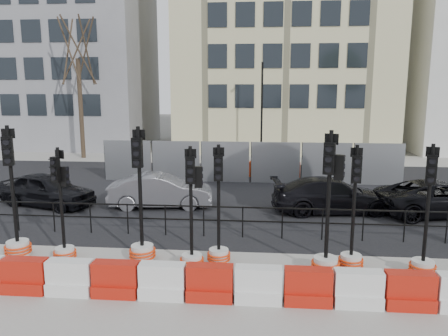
# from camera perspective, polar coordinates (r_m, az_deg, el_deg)

# --- Properties ---
(ground) EXTENTS (120.00, 120.00, 0.00)m
(ground) POSITION_cam_1_polar(r_m,az_deg,el_deg) (12.48, 2.18, -11.00)
(ground) COLOR #51514C
(ground) RESTS_ON ground
(sidewalk_near) EXTENTS (40.00, 6.00, 0.02)m
(sidewalk_near) POSITION_cam_1_polar(r_m,az_deg,el_deg) (9.76, 1.24, -17.44)
(sidewalk_near) COLOR gray
(sidewalk_near) RESTS_ON ground
(road) EXTENTS (40.00, 14.00, 0.03)m
(road) POSITION_cam_1_polar(r_m,az_deg,el_deg) (19.16, 3.23, -3.22)
(road) COLOR black
(road) RESTS_ON ground
(sidewalk_far) EXTENTS (40.00, 4.00, 0.02)m
(sidewalk_far) POSITION_cam_1_polar(r_m,az_deg,el_deg) (27.97, 3.83, 1.19)
(sidewalk_far) COLOR gray
(sidewalk_far) RESTS_ON ground
(building_grey) EXTENTS (11.00, 9.06, 14.00)m
(building_grey) POSITION_cam_1_polar(r_m,az_deg,el_deg) (36.67, -18.93, 13.85)
(building_grey) COLOR gray
(building_grey) RESTS_ON ground
(building_cream) EXTENTS (15.00, 10.06, 18.00)m
(building_cream) POSITION_cam_1_polar(r_m,az_deg,el_deg) (33.89, 7.82, 18.02)
(building_cream) COLOR beige
(building_cream) RESTS_ON ground
(kerb_railing) EXTENTS (18.00, 0.04, 1.00)m
(kerb_railing) POSITION_cam_1_polar(r_m,az_deg,el_deg) (13.39, 2.46, -6.37)
(kerb_railing) COLOR black
(kerb_railing) RESTS_ON ground
(heras_fencing) EXTENTS (14.33, 1.72, 2.00)m
(heras_fencing) POSITION_cam_1_polar(r_m,az_deg,el_deg) (21.82, 4.98, 0.19)
(heras_fencing) COLOR gray
(heras_fencing) RESTS_ON ground
(lamp_post_far) EXTENTS (0.12, 0.56, 6.00)m
(lamp_post_far) POSITION_cam_1_polar(r_m,az_deg,el_deg) (26.61, 4.95, 7.65)
(lamp_post_far) COLOR black
(lamp_post_far) RESTS_ON ground
(tree_bare_far) EXTENTS (2.00, 2.00, 9.00)m
(tree_bare_far) POSITION_cam_1_polar(r_m,az_deg,el_deg) (29.52, -18.60, 14.11)
(tree_bare_far) COLOR #473828
(tree_bare_far) RESTS_ON ground
(barrier_row) EXTENTS (14.65, 0.50, 0.80)m
(barrier_row) POSITION_cam_1_polar(r_m,az_deg,el_deg) (9.77, 1.33, -15.05)
(barrier_row) COLOR red
(barrier_row) RESTS_ON ground
(traffic_signal_a) EXTENTS (0.71, 0.71, 3.60)m
(traffic_signal_a) POSITION_cam_1_polar(r_m,az_deg,el_deg) (13.24, -25.50, -7.37)
(traffic_signal_a) COLOR silver
(traffic_signal_a) RESTS_ON ground
(traffic_signal_b) EXTENTS (0.60, 0.60, 3.07)m
(traffic_signal_b) POSITION_cam_1_polar(r_m,az_deg,el_deg) (12.43, -20.23, -8.19)
(traffic_signal_b) COLOR silver
(traffic_signal_b) RESTS_ON ground
(traffic_signal_c) EXTENTS (0.71, 0.71, 3.60)m
(traffic_signal_c) POSITION_cam_1_polar(r_m,az_deg,el_deg) (11.87, -10.72, -8.51)
(traffic_signal_c) COLOR silver
(traffic_signal_c) RESTS_ON ground
(traffic_signal_d) EXTENTS (0.62, 0.62, 3.17)m
(traffic_signal_d) POSITION_cam_1_polar(r_m,az_deg,el_deg) (11.21, -4.21, -9.46)
(traffic_signal_d) COLOR silver
(traffic_signal_d) RESTS_ON ground
(traffic_signal_e) EXTENTS (0.62, 0.62, 3.16)m
(traffic_signal_e) POSITION_cam_1_polar(r_m,az_deg,el_deg) (11.56, -0.70, -9.33)
(traffic_signal_e) COLOR silver
(traffic_signal_e) RESTS_ON ground
(traffic_signal_f) EXTENTS (0.71, 0.71, 3.59)m
(traffic_signal_f) POSITION_cam_1_polar(r_m,az_deg,el_deg) (11.14, 13.29, -9.32)
(traffic_signal_f) COLOR silver
(traffic_signal_f) RESTS_ON ground
(traffic_signal_g) EXTENTS (0.63, 0.63, 3.20)m
(traffic_signal_g) POSITION_cam_1_polar(r_m,az_deg,el_deg) (11.66, 16.35, -9.57)
(traffic_signal_g) COLOR silver
(traffic_signal_g) RESTS_ON ground
(traffic_signal_h) EXTENTS (0.65, 0.65, 3.28)m
(traffic_signal_h) POSITION_cam_1_polar(r_m,az_deg,el_deg) (11.87, 24.67, -9.68)
(traffic_signal_h) COLOR silver
(traffic_signal_h) RESTS_ON ground
(car_a) EXTENTS (3.74, 4.75, 1.32)m
(car_a) POSITION_cam_1_polar(r_m,az_deg,el_deg) (18.26, -22.09, -2.62)
(car_a) COLOR black
(car_a) RESTS_ON ground
(car_b) EXTENTS (2.24, 4.24, 1.30)m
(car_b) POSITION_cam_1_polar(r_m,az_deg,el_deg) (16.93, -8.25, -2.97)
(car_b) COLOR #57575C
(car_b) RESTS_ON ground
(car_c) EXTENTS (2.92, 4.89, 1.29)m
(car_c) POSITION_cam_1_polar(r_m,az_deg,el_deg) (16.58, 13.96, -3.48)
(car_c) COLOR black
(car_c) RESTS_ON ground
(car_d) EXTENTS (3.86, 5.37, 1.27)m
(car_d) POSITION_cam_1_polar(r_m,az_deg,el_deg) (17.58, 26.41, -3.54)
(car_d) COLOR black
(car_d) RESTS_ON ground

